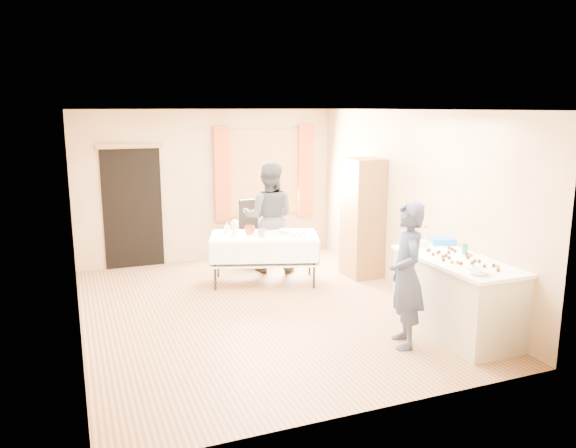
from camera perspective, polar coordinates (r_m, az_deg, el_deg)
name	(u,v)px	position (r m, az deg, el deg)	size (l,w,h in m)	color
floor	(261,310)	(7.54, -2.74, -8.74)	(4.50, 5.50, 0.02)	#9E7047
ceiling	(259,109)	(7.06, -2.95, 11.59)	(4.50, 5.50, 0.02)	white
wall_back	(209,186)	(9.81, -8.04, 3.86)	(4.50, 0.02, 2.60)	tan
wall_front	(367,271)	(4.72, 8.03, -4.72)	(4.50, 0.02, 2.60)	tan
wall_left	(72,227)	(6.82, -21.12, -0.28)	(0.02, 5.50, 2.60)	tan
wall_right	(410,203)	(8.18, 12.34, 2.14)	(0.02, 5.50, 2.60)	tan
window_frame	(264,172)	(10.02, -2.43, 5.29)	(1.32, 0.06, 1.52)	olive
window_pane	(264,172)	(10.01, -2.41, 5.28)	(1.20, 0.02, 1.40)	white
curtain_left	(222,174)	(9.75, -6.69, 5.04)	(0.28, 0.06, 1.65)	#AD4B22
curtain_right	(306,171)	(10.26, 1.80, 5.44)	(0.28, 0.06, 1.65)	#AD4B22
doorway	(133,208)	(9.61, -15.50, 1.57)	(0.95, 0.04, 2.00)	black
door_lintel	(129,146)	(9.46, -15.82, 7.64)	(1.05, 0.06, 0.08)	olive
cabinet	(362,218)	(8.86, 7.57, 0.61)	(0.50, 0.60, 1.86)	brown
counter	(456,296)	(6.94, 16.71, -7.04)	(0.79, 1.66, 0.91)	beige
party_table	(264,254)	(8.53, -2.42, -3.08)	(1.79, 1.29, 0.75)	black
chair	(256,245)	(9.61, -3.30, -2.12)	(0.47, 0.47, 1.09)	black
girl	(406,275)	(6.34, 11.94, -5.12)	(0.55, 0.69, 1.63)	#242C48
woman	(269,217)	(9.06, -1.95, 0.69)	(1.07, 0.98, 1.78)	black
soda_can	(465,249)	(7.04, 17.53, -2.41)	(0.07, 0.07, 0.12)	#0B8D4F
mixing_bowl	(479,272)	(6.23, 18.81, -4.66)	(0.25, 0.25, 0.05)	white
foam_block	(421,244)	(7.26, 13.41, -1.94)	(0.15, 0.10, 0.08)	white
blue_basket	(442,241)	(7.45, 15.42, -1.70)	(0.30, 0.20, 0.08)	blue
pitcher	(235,229)	(8.33, -5.43, -0.54)	(0.11, 0.11, 0.22)	silver
cup_red	(250,230)	(8.48, -3.91, -0.63)	(0.21, 0.21, 0.12)	#B92703
cup_rainbow	(261,233)	(8.30, -2.71, -0.92)	(0.17, 0.17, 0.11)	red
small_bowl	(285,231)	(8.56, -0.33, -0.71)	(0.20, 0.20, 0.06)	white
pastry_tray	(298,236)	(8.34, 1.04, -1.19)	(0.28, 0.20, 0.02)	white
bottle	(227,228)	(8.62, -6.21, -0.36)	(0.10, 0.10, 0.16)	white
cake_balls	(461,258)	(6.74, 17.13, -3.36)	(0.47, 1.07, 0.04)	#3F2314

